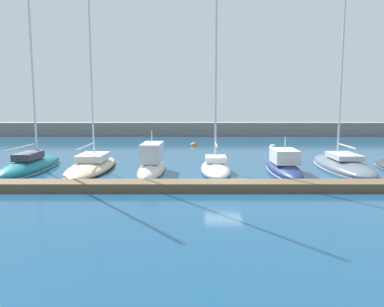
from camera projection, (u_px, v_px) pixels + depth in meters
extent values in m
plane|color=navy|center=(223.00, 183.00, 25.79)|extent=(120.00, 120.00, 0.00)
cube|color=brown|center=(226.00, 185.00, 23.73)|extent=(35.57, 1.68, 0.51)
cube|color=gray|center=(205.00, 129.00, 61.45)|extent=(108.00, 3.15, 2.00)
ellipsoid|color=#19707F|center=(30.00, 166.00, 30.24)|extent=(3.02, 9.98, 1.16)
ellipsoid|color=silver|center=(30.00, 170.00, 30.28)|extent=(3.05, 10.08, 0.12)
cylinder|color=silver|center=(30.00, 34.00, 30.08)|extent=(0.16, 0.16, 19.33)
cylinder|color=silver|center=(20.00, 148.00, 28.64)|extent=(0.38, 4.36, 0.11)
cube|color=#333842|center=(28.00, 156.00, 29.91)|extent=(1.52, 2.85, 0.55)
ellipsoid|color=beige|center=(91.00, 167.00, 30.36)|extent=(3.20, 10.20, 0.97)
ellipsoid|color=black|center=(91.00, 170.00, 30.39)|extent=(3.23, 10.31, 0.12)
cylinder|color=silver|center=(89.00, 24.00, 29.70)|extent=(0.13, 0.13, 21.06)
cylinder|color=silver|center=(85.00, 146.00, 28.68)|extent=(0.20, 4.52, 0.09)
cube|color=silver|center=(92.00, 157.00, 30.68)|extent=(2.13, 3.16, 0.52)
ellipsoid|color=silver|center=(152.00, 170.00, 29.35)|extent=(2.14, 7.51, 1.26)
ellipsoid|color=black|center=(152.00, 172.00, 29.37)|extent=(2.16, 7.59, 0.12)
cube|color=silver|center=(152.00, 152.00, 29.42)|extent=(1.59, 3.26, 1.41)
cube|color=black|center=(153.00, 148.00, 30.26)|extent=(1.35, 0.85, 0.79)
cylinder|color=silver|center=(152.00, 137.00, 29.26)|extent=(0.08, 0.08, 0.96)
ellipsoid|color=white|center=(215.00, 169.00, 29.44)|extent=(2.36, 7.19, 1.11)
cylinder|color=silver|center=(216.00, 78.00, 29.50)|extent=(0.16, 0.16, 12.67)
cylinder|color=silver|center=(216.00, 145.00, 28.46)|extent=(0.17, 2.59, 0.11)
cube|color=silver|center=(215.00, 159.00, 29.48)|extent=(1.60, 1.98, 0.40)
ellipsoid|color=navy|center=(284.00, 169.00, 29.48)|extent=(2.13, 7.96, 1.06)
ellipsoid|color=silver|center=(283.00, 172.00, 29.50)|extent=(2.15, 8.04, 0.12)
cube|color=silver|center=(284.00, 156.00, 29.20)|extent=(1.78, 2.70, 1.03)
cube|color=black|center=(280.00, 152.00, 30.46)|extent=(1.59, 0.68, 0.58)
cylinder|color=silver|center=(285.00, 143.00, 29.06)|extent=(0.08, 0.08, 0.96)
ellipsoid|color=slate|center=(342.00, 166.00, 31.02)|extent=(3.21, 10.24, 1.27)
ellipsoid|color=silver|center=(342.00, 168.00, 31.05)|extent=(3.24, 10.34, 0.12)
cylinder|color=silver|center=(343.00, 41.00, 30.79)|extent=(0.15, 0.15, 18.63)
cylinder|color=silver|center=(347.00, 146.00, 30.04)|extent=(0.11, 3.16, 0.10)
cube|color=silver|center=(344.00, 156.00, 30.67)|extent=(1.97, 3.19, 0.39)
sphere|color=orange|center=(193.00, 146.00, 46.71)|extent=(0.82, 0.82, 0.82)
sphere|color=white|center=(273.00, 148.00, 44.66)|extent=(0.84, 0.84, 0.84)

